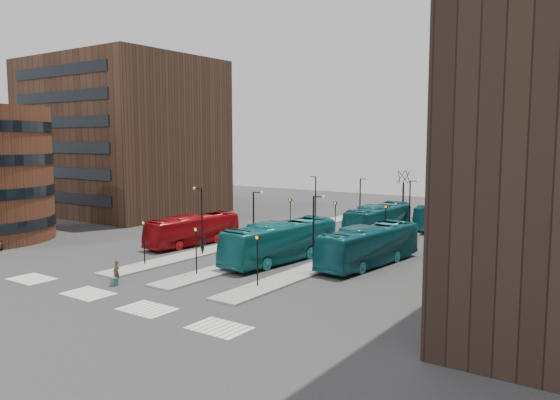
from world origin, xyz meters
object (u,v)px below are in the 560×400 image
Objects in this scene: commuter_c at (228,252)px; commuter_b at (231,259)px; teal_bus_c at (369,245)px; commuter_a at (203,244)px; teal_bus_a at (281,242)px; teal_bus_d at (443,215)px; red_bus at (193,230)px; teal_bus_b at (378,220)px; traveller at (116,271)px; suitcase at (114,282)px.

commuter_b is at bearing 60.61° from commuter_c.
teal_bus_c reaches higher than commuter_a.
teal_bus_c is at bearing 30.32° from teal_bus_a.
teal_bus_c reaches higher than teal_bus_d.
teal_bus_b reaches higher than red_bus.
traveller is at bearing -63.58° from red_bus.
teal_bus_b reaches higher than teal_bus_c.
teal_bus_b is at bearing 91.02° from teal_bus_a.
traveller reaches higher than commuter_c.
teal_bus_a reaches higher than commuter_a.
commuter_a is (3.25, -2.04, -0.74)m from red_bus.
red_bus is at bearing -130.69° from teal_bus_b.
traveller is at bearing 138.04° from suitcase.
teal_bus_d reaches higher than commuter_b.
teal_bus_b is at bearing 54.60° from red_bus.
commuter_a is (-9.78, -17.82, -0.95)m from teal_bus_b.
teal_bus_b is at bearing 78.50° from traveller.
teal_bus_b is at bearing -8.59° from commuter_b.
commuter_a is at bearing -168.85° from teal_bus_a.
teal_bus_a reaches higher than traveller.
suitcase is 0.05× the size of teal_bus_c.
teal_bus_c is (12.24, 16.75, 1.40)m from suitcase.
teal_bus_a reaches higher than teal_bus_c.
teal_bus_d is (17.22, 24.80, 0.12)m from red_bus.
commuter_b reaches higher than commuter_c.
commuter_b is at bearing -99.87° from teal_bus_b.
red_bus is 6.46× the size of traveller.
teal_bus_c is at bearing -69.16° from teal_bus_b.
teal_bus_d reaches higher than red_bus.
red_bus is 0.86× the size of teal_bus_a.
teal_bus_a is at bearing 76.13° from suitcase.
teal_bus_a is 4.79m from commuter_c.
commuter_c is at bearing -147.19° from teal_bus_c.
commuter_b is at bearing 66.97° from traveller.
teal_bus_a is 1.02× the size of teal_bus_b.
teal_bus_b is 8.35× the size of commuter_c.
red_bus is at bearing -101.12° from commuter_c.
teal_bus_a is at bearing -162.61° from commuter_a.
teal_bus_a is 7.63m from teal_bus_c.
red_bus reaches higher than commuter_b.
traveller is at bearing -104.83° from teal_bus_b.
teal_bus_a is 14.17m from traveller.
red_bus is 11.74m from teal_bus_a.
teal_bus_c is at bearing -84.73° from teal_bus_d.
red_bus reaches higher than commuter_a.
teal_bus_b is 8.00× the size of commuter_a.
red_bus is 0.88× the size of teal_bus_b.
teal_bus_b reaches higher than suitcase.
traveller is 1.14× the size of commuter_c.
suitcase is 0.41× the size of commuter_c.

